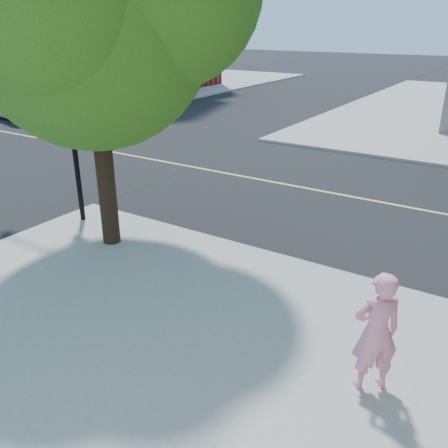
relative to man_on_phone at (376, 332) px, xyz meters
The scene contains 6 objects.
ground 7.80m from the man_on_phone, 158.30° to the left, with size 140.00×140.00×0.00m, color black.
road_ew 10.33m from the man_on_phone, 134.32° to the left, with size 140.00×9.00×0.01m, color black.
sidewalk_nw 38.80m from the man_on_phone, 141.10° to the left, with size 26.00×25.00×0.12m, color #A0A09B.
man_on_phone is the anchor object (origin of this frame).
signal_pole 10.09m from the man_on_phone, 168.31° to the left, with size 3.62×0.41×4.09m.
car_a 23.37m from the man_on_phone, 154.05° to the left, with size 2.88×6.24×1.73m, color white.
Camera 1 is at (8.28, -8.08, 4.54)m, focal length 38.44 mm.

